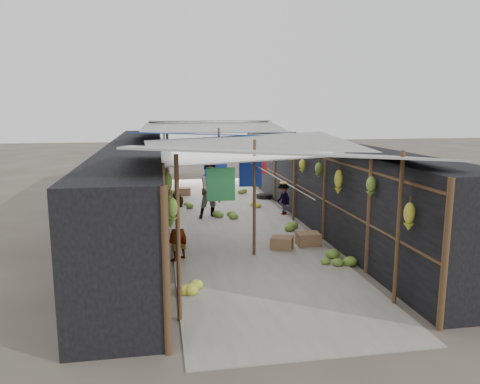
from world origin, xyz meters
TOP-DOWN VIEW (x-y plane):
  - ground at (0.00, 0.00)m, footprint 80.00×80.00m
  - aisle_slab at (0.00, 6.50)m, footprint 3.60×16.00m
  - stall_left at (-2.70, 6.50)m, footprint 1.40×15.00m
  - stall_right at (2.70, 6.50)m, footprint 1.40×15.00m
  - crate_near at (0.74, 3.34)m, footprint 0.62×0.57m
  - crate_mid at (1.42, 3.49)m, footprint 0.55×0.45m
  - crate_back at (-1.13, 10.57)m, footprint 0.50×0.42m
  - black_basin at (1.70, 9.45)m, footprint 0.56×0.56m
  - vendor_elderly at (-1.70, 2.94)m, footprint 0.61×0.59m
  - shopper_blue at (-0.51, 6.77)m, footprint 0.99×0.86m
  - vendor_seated at (1.70, 6.79)m, footprint 0.54×0.73m
  - market_canopy at (0.02, 6.84)m, footprint 5.62×15.20m
  - hanging_bananas at (-0.13, 6.17)m, footprint 3.96×13.95m
  - floor_bananas at (0.33, 6.99)m, footprint 3.80×10.12m

SIDE VIEW (x-z plane):
  - ground at x=0.00m, z-range 0.00..0.00m
  - aisle_slab at x=0.00m, z-range 0.00..0.02m
  - black_basin at x=1.70m, z-range 0.00..0.17m
  - floor_bananas at x=0.33m, z-range -0.03..0.32m
  - crate_near at x=0.74m, z-range 0.00..0.30m
  - crate_back at x=-1.13m, z-range 0.00..0.30m
  - crate_mid at x=1.42m, z-range 0.00..0.32m
  - vendor_seated at x=1.70m, z-range 0.00..1.00m
  - vendor_elderly at x=-1.70m, z-range 0.00..1.42m
  - shopper_blue at x=-0.51m, z-range 0.00..1.75m
  - stall_left at x=-2.70m, z-range 0.00..2.30m
  - stall_right at x=2.70m, z-range 0.00..2.30m
  - hanging_bananas at x=-0.13m, z-range 1.26..2.08m
  - market_canopy at x=0.02m, z-range 1.02..3.79m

